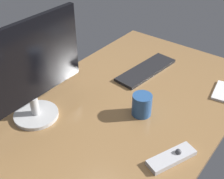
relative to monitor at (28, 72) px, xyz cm
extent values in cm
cube|color=olive|center=(27.42, -24.70, -23.02)|extent=(140.00, 84.00, 2.00)
cylinder|color=silver|center=(0.00, 0.00, -21.24)|extent=(18.51, 18.51, 1.57)
cylinder|color=silver|center=(0.00, 0.00, -16.49)|extent=(3.46, 3.46, 7.93)
cube|color=black|center=(0.00, 0.00, 3.55)|extent=(51.68, 2.42, 32.13)
cube|color=black|center=(58.75, -17.34, -21.23)|extent=(37.71, 15.30, 1.58)
cube|color=#B7B7BC|center=(13.54, -56.28, -21.06)|extent=(19.46, 12.50, 1.93)
sphere|color=#3F3F44|center=(16.27, -57.40, -19.70)|extent=(2.22, 2.22, 2.22)
cylinder|color=#28518C|center=(28.33, -34.05, -17.25)|extent=(8.29, 8.29, 9.55)
camera|label=1|loc=(-54.92, -82.55, 58.27)|focal=46.88mm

